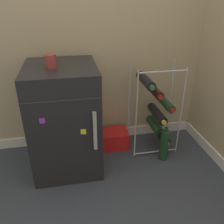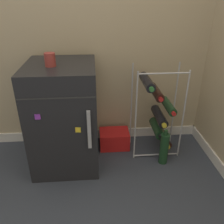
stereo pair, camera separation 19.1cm
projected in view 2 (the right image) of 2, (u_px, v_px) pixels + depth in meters
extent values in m
plane|color=#333842|center=(101.00, 177.00, 1.83)|extent=(14.00, 14.00, 0.00)
cube|color=silver|center=(99.00, 134.00, 2.31)|extent=(6.91, 0.01, 0.09)
cube|color=black|center=(65.00, 116.00, 1.85)|extent=(0.50, 0.55, 0.83)
cube|color=#2D2D2D|center=(56.00, 98.00, 1.48)|extent=(0.49, 0.00, 0.01)
cube|color=#9E9EA3|center=(89.00, 130.00, 1.58)|extent=(0.02, 0.02, 0.28)
cube|color=yellow|center=(78.00, 130.00, 1.59)|extent=(0.04, 0.01, 0.04)
cube|color=purple|center=(38.00, 117.00, 1.53)|extent=(0.04, 0.01, 0.04)
cylinder|color=#B2B2B7|center=(136.00, 118.00, 1.87)|extent=(0.01, 0.01, 0.77)
cylinder|color=#B2B2B7|center=(183.00, 117.00, 1.90)|extent=(0.01, 0.01, 0.77)
cylinder|color=#B2B2B7|center=(131.00, 106.00, 2.08)|extent=(0.01, 0.01, 0.77)
cylinder|color=#B2B2B7|center=(174.00, 105.00, 2.10)|extent=(0.01, 0.01, 0.77)
cylinder|color=#B2B2B7|center=(156.00, 155.00, 2.05)|extent=(0.39, 0.01, 0.01)
cylinder|color=#B2B2B7|center=(164.00, 73.00, 1.72)|extent=(0.39, 0.01, 0.01)
cylinder|color=black|center=(163.00, 137.00, 2.11)|extent=(0.08, 0.27, 0.08)
cylinder|color=gold|center=(168.00, 147.00, 1.98)|extent=(0.04, 0.02, 0.04)
cylinder|color=#19381E|center=(157.00, 128.00, 2.07)|extent=(0.08, 0.25, 0.08)
cylinder|color=black|center=(161.00, 137.00, 1.94)|extent=(0.04, 0.02, 0.04)
cylinder|color=black|center=(159.00, 116.00, 2.01)|extent=(0.08, 0.29, 0.08)
cylinder|color=gold|center=(164.00, 125.00, 1.87)|extent=(0.04, 0.02, 0.04)
cylinder|color=#19381E|center=(168.00, 106.00, 1.98)|extent=(0.07, 0.26, 0.07)
cylinder|color=red|center=(174.00, 114.00, 1.85)|extent=(0.03, 0.02, 0.03)
cylinder|color=black|center=(156.00, 92.00, 1.91)|extent=(0.07, 0.27, 0.07)
cylinder|color=red|center=(161.00, 99.00, 1.78)|extent=(0.03, 0.02, 0.03)
cylinder|color=black|center=(147.00, 82.00, 1.86)|extent=(0.07, 0.29, 0.07)
cylinder|color=#2D7033|center=(152.00, 89.00, 1.72)|extent=(0.04, 0.02, 0.04)
cube|color=red|center=(114.00, 139.00, 2.17)|extent=(0.26, 0.19, 0.16)
cylinder|color=maroon|center=(50.00, 60.00, 1.60)|extent=(0.07, 0.07, 0.09)
cylinder|color=#19381E|center=(164.00, 149.00, 1.93)|extent=(0.07, 0.07, 0.27)
cylinder|color=#19381E|center=(166.00, 133.00, 1.86)|extent=(0.03, 0.03, 0.04)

